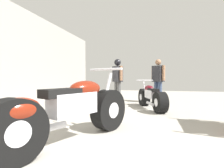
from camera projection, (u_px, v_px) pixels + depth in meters
name	position (u px, v px, depth m)	size (l,w,h in m)	color
ground_plane	(133.00, 121.00, 3.73)	(17.98, 17.98, 0.00)	#A8A399
garage_partition_left	(21.00, 61.00, 4.32)	(0.08, 8.24, 2.64)	#A3A099
motorcycle_maroon_cruiser	(70.00, 111.00, 2.41)	(1.17, 2.20, 1.08)	black
motorcycle_black_naked	(152.00, 97.00, 5.11)	(0.91, 1.76, 0.85)	black
mechanic_in_blue	(158.00, 78.00, 6.41)	(0.52, 0.53, 1.59)	#384766
mechanic_with_helmet	(118.00, 76.00, 6.59)	(0.49, 0.54, 1.61)	#4C4C4C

